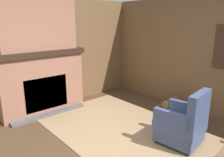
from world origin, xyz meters
name	(u,v)px	position (x,y,z in m)	size (l,w,h in m)	color
wood_panel_wall_left	(35,55)	(-2.57, 0.00, 1.22)	(0.06, 5.68, 2.43)	brown
wood_panel_wall_back	(210,57)	(0.01, 2.57, 1.22)	(5.68, 0.09, 2.43)	brown
fireplace_hearth	(42,82)	(-2.33, 0.00, 0.67)	(0.62, 1.86, 1.35)	#93604C
chimney_breast	(37,23)	(-2.34, 0.00, 1.88)	(0.36, 1.55, 1.07)	#93604C
area_rug	(134,135)	(-0.30, 0.71, 0.01)	(3.84, 2.07, 0.01)	#997A56
armchair	(183,124)	(0.37, 1.09, 0.35)	(0.73, 0.69, 0.93)	#3D4C75
firewood_stack	(170,107)	(-0.52, 2.06, 0.11)	(0.53, 0.50, 0.29)	brown
oil_lamp_vase	(1,47)	(-2.38, -0.70, 1.46)	(0.11, 0.11, 0.32)	silver
storage_case	(67,45)	(-2.38, 0.66, 1.41)	(0.17, 0.27, 0.13)	gray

